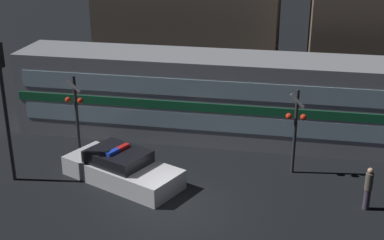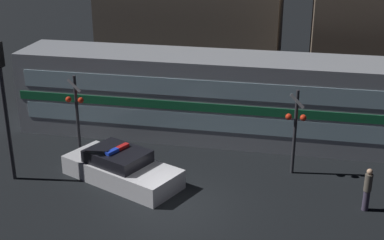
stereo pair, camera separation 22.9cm
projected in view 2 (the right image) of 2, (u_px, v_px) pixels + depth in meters
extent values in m
plane|color=black|center=(176.00, 207.00, 18.59)|extent=(120.00, 120.00, 0.00)
cube|color=#999EA5|center=(252.00, 99.00, 23.57)|extent=(21.12, 2.93, 3.75)
cube|color=#19723F|center=(249.00, 111.00, 22.22)|extent=(20.70, 0.03, 0.37)
cube|color=silver|center=(248.00, 126.00, 22.47)|extent=(20.06, 0.02, 0.75)
cube|color=silver|center=(249.00, 92.00, 21.92)|extent=(20.06, 0.02, 0.75)
cube|color=silver|center=(122.00, 172.00, 20.32)|extent=(5.00, 3.63, 0.75)
cube|color=black|center=(118.00, 156.00, 20.20)|extent=(2.71, 2.43, 0.46)
cube|color=blue|center=(112.00, 152.00, 19.88)|extent=(0.42, 0.60, 0.12)
cube|color=red|center=(122.00, 147.00, 20.31)|extent=(0.42, 0.60, 0.12)
cylinder|color=#3F384C|center=(366.00, 200.00, 18.31)|extent=(0.23, 0.23, 0.75)
cylinder|color=#595147|center=(368.00, 183.00, 18.06)|extent=(0.27, 0.27, 0.62)
sphere|color=tan|center=(370.00, 172.00, 17.91)|extent=(0.20, 0.20, 0.20)
cylinder|color=#2D2D33|center=(295.00, 133.00, 20.44)|extent=(0.13, 0.13, 3.43)
sphere|color=red|center=(289.00, 117.00, 20.11)|extent=(0.25, 0.25, 0.25)
sphere|color=red|center=(303.00, 118.00, 20.01)|extent=(0.25, 0.25, 0.25)
cube|color=white|center=(297.00, 101.00, 19.88)|extent=(0.58, 0.03, 0.58)
cylinder|color=#2D2D33|center=(77.00, 114.00, 22.44)|extent=(0.13, 0.13, 3.35)
sphere|color=red|center=(68.00, 99.00, 22.12)|extent=(0.25, 0.25, 0.25)
sphere|color=red|center=(81.00, 100.00, 22.02)|extent=(0.25, 0.25, 0.25)
cube|color=white|center=(74.00, 86.00, 21.90)|extent=(0.58, 0.03, 0.58)
cylinder|color=#2D2D33|center=(7.00, 125.00, 19.79)|extent=(0.16, 0.16, 4.46)
cube|color=#726656|center=(194.00, 15.00, 32.47)|extent=(10.47, 6.64, 7.39)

